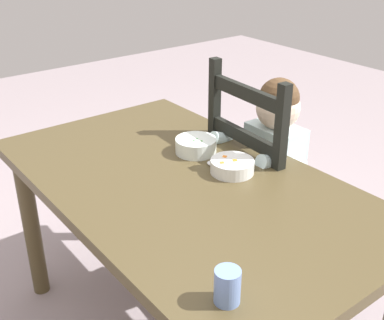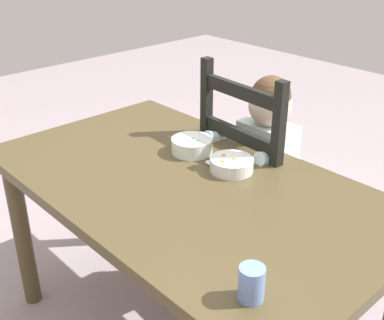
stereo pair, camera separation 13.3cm
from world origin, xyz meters
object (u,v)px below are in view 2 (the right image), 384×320
object	(u,v)px
dining_chair	(260,191)
bowl_of_peas	(192,145)
dining_table	(186,206)
bowl_of_carrots	(232,164)
drinking_cup	(251,283)
spoon	(214,165)
child_figure	(262,157)

from	to	relation	value
dining_chair	bowl_of_peas	bearing A→B (deg)	-108.16
dining_table	bowl_of_carrots	distance (m)	0.21
dining_chair	bowl_of_carrots	distance (m)	0.41
drinking_cup	spoon	bearing A→B (deg)	142.04
drinking_cup	bowl_of_carrots	bearing A→B (deg)	137.09
bowl_of_peas	drinking_cup	world-z (taller)	drinking_cup
spoon	drinking_cup	bearing A→B (deg)	-37.96
dining_table	child_figure	size ratio (longest dim) A/B	1.45
dining_chair	child_figure	xyz separation A→B (m)	(0.00, -0.00, 0.16)
child_figure	bowl_of_carrots	size ratio (longest dim) A/B	6.51
dining_chair	bowl_of_peas	xyz separation A→B (m)	(-0.10, -0.30, 0.27)
bowl_of_peas	bowl_of_carrots	distance (m)	0.20
dining_table	dining_chair	xyz separation A→B (m)	(-0.05, 0.46, -0.14)
child_figure	drinking_cup	size ratio (longest dim) A/B	11.23
dining_table	bowl_of_peas	xyz separation A→B (m)	(-0.14, 0.16, 0.13)
child_figure	bowl_of_peas	size ratio (longest dim) A/B	6.42
child_figure	spoon	xyz separation A→B (m)	(0.04, -0.31, 0.09)
dining_table	bowl_of_carrots	world-z (taller)	bowl_of_carrots
dining_chair	bowl_of_peas	size ratio (longest dim) A/B	6.79
dining_chair	drinking_cup	distance (m)	0.97
dining_table	spoon	size ratio (longest dim) A/B	10.33
dining_table	spoon	distance (m)	0.18
spoon	dining_table	bearing A→B (deg)	-87.04
bowl_of_carrots	child_figure	bearing A→B (deg)	109.02
dining_chair	bowl_of_carrots	bearing A→B (deg)	-70.59
dining_table	drinking_cup	world-z (taller)	drinking_cup
dining_chair	bowl_of_peas	world-z (taller)	dining_chair
dining_table	child_figure	xyz separation A→B (m)	(-0.04, 0.45, 0.02)
dining_table	drinking_cup	xyz separation A→B (m)	(0.52, -0.27, 0.14)
dining_table	dining_chair	bearing A→B (deg)	95.87
dining_table	dining_chair	size ratio (longest dim) A/B	1.37
bowl_of_peas	spoon	xyz separation A→B (m)	(0.14, -0.02, -0.03)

